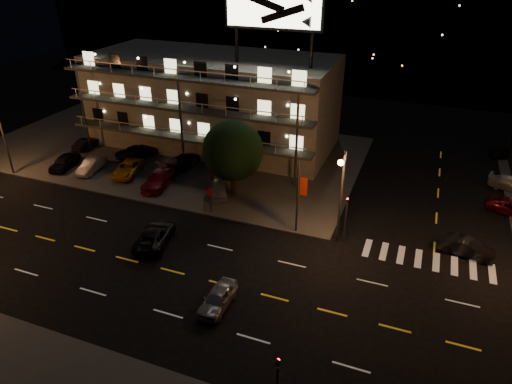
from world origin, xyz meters
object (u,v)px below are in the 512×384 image
(tree, at_px, (232,152))
(lot_car_4, at_px, (219,188))
(lot_car_2, at_px, (128,169))
(lot_car_7, at_px, (178,163))
(road_car_west, at_px, (155,236))
(road_car_east, at_px, (218,298))
(side_car_0, at_px, (466,247))

(tree, relative_size, lot_car_4, 1.83)
(lot_car_2, relative_size, lot_car_4, 1.16)
(lot_car_7, relative_size, road_car_west, 0.92)
(lot_car_2, relative_size, road_car_east, 1.21)
(tree, xyz_separation_m, lot_car_7, (-7.87, 3.19, -3.71))
(lot_car_7, bearing_deg, lot_car_2, 58.40)
(road_car_east, bearing_deg, lot_car_4, 115.45)
(lot_car_2, xyz_separation_m, lot_car_4, (10.79, -0.63, 0.04))
(tree, xyz_separation_m, side_car_0, (20.69, -2.34, -3.85))
(lot_car_2, xyz_separation_m, lot_car_7, (4.17, 3.11, 0.02))
(lot_car_7, distance_m, road_car_west, 13.85)
(road_car_east, height_order, road_car_west, road_car_west)
(lot_car_4, height_order, road_car_east, lot_car_4)
(tree, xyz_separation_m, road_car_west, (-2.67, -9.64, -3.83))
(lot_car_2, distance_m, lot_car_7, 5.20)
(tree, height_order, side_car_0, tree)
(side_car_0, xyz_separation_m, road_car_west, (-23.36, -7.30, 0.01))
(lot_car_4, xyz_separation_m, road_car_east, (6.47, -13.94, -0.18))
(lot_car_4, bearing_deg, lot_car_7, 126.66)
(tree, height_order, road_car_east, tree)
(lot_car_4, bearing_deg, side_car_0, -28.54)
(side_car_0, height_order, road_car_east, side_car_0)
(road_car_west, bearing_deg, side_car_0, -175.04)
(road_car_west, bearing_deg, lot_car_4, -111.23)
(lot_car_7, height_order, road_car_west, lot_car_7)
(tree, distance_m, lot_car_4, 3.94)
(lot_car_2, bearing_deg, lot_car_4, -14.99)
(lot_car_2, height_order, road_car_west, lot_car_2)
(tree, height_order, lot_car_7, tree)
(lot_car_2, xyz_separation_m, road_car_east, (17.25, -14.58, -0.14))
(lot_car_4, height_order, lot_car_7, lot_car_4)
(tree, distance_m, road_car_east, 15.88)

